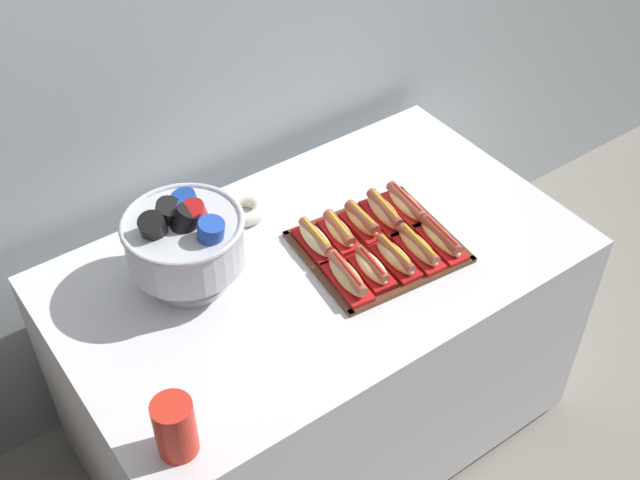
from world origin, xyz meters
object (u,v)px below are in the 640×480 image
buffet_table (318,347)px  serving_tray (378,247)px  hot_dog_4 (441,238)px  punch_bowl (185,239)px  hot_dog_2 (395,258)px  hot_dog_7 (362,222)px  hot_dog_5 (316,240)px  hot_dog_6 (339,231)px  hot_dog_0 (347,277)px  donut (244,210)px  hot_dog_8 (384,213)px  hot_dog_1 (372,268)px  cup_stack (175,428)px  hot_dog_9 (406,205)px

buffet_table → serving_tray: 0.41m
serving_tray → hot_dog_4: 0.17m
hot_dog_4 → punch_bowl: bearing=155.1°
hot_dog_2 → hot_dog_7: 0.17m
buffet_table → hot_dog_7: size_ratio=9.25×
hot_dog_2 → hot_dog_5: hot_dog_5 is taller
buffet_table → hot_dog_6: (0.09, 0.03, 0.40)m
hot_dog_0 → hot_dog_7: 0.22m
serving_tray → hot_dog_0: size_ratio=2.35×
hot_dog_6 → donut: 0.29m
hot_dog_6 → hot_dog_8: size_ratio=0.87×
hot_dog_1 → cup_stack: 0.69m
hot_dog_5 → hot_dog_8: size_ratio=0.92×
hot_dog_5 → hot_dog_8: 0.23m
hot_dog_5 → punch_bowl: 0.37m
hot_dog_2 → hot_dog_8: size_ratio=0.93×
hot_dog_7 → hot_dog_1: bearing=-119.7°
hot_dog_0 → hot_dog_8: size_ratio=1.00×
hot_dog_8 → cup_stack: bearing=-158.8°
serving_tray → punch_bowl: 0.54m
buffet_table → hot_dog_2: bearing=-43.5°
serving_tray → hot_dog_1: size_ratio=2.75×
hot_dog_9 → cup_stack: bearing=-160.8°
hot_dog_5 → hot_dog_8: bearing=-5.3°
hot_dog_2 → hot_dog_7: (0.02, 0.16, 0.00)m
serving_tray → punch_bowl: punch_bowl is taller
hot_dog_1 → hot_dog_7: 0.18m
hot_dog_4 → punch_bowl: size_ratio=0.60×
serving_tray → hot_dog_8: hot_dog_8 is taller
hot_dog_6 → punch_bowl: size_ratio=0.52×
hot_dog_6 → punch_bowl: bearing=165.9°
hot_dog_2 → buffet_table: bearing=136.5°
hot_dog_1 → donut: 0.43m
hot_dog_2 → punch_bowl: bearing=149.8°
hot_dog_8 → punch_bowl: (-0.56, 0.12, 0.11)m
hot_dog_1 → hot_dog_8: size_ratio=0.85×
hot_dog_6 → cup_stack: size_ratio=1.06×
buffet_table → hot_dog_5: 0.41m
punch_bowl → hot_dog_8: bearing=-11.8°
hot_dog_4 → hot_dog_8: hot_dog_8 is taller
hot_dog_8 → punch_bowl: size_ratio=0.59×
hot_dog_7 → hot_dog_6: bearing=174.7°
buffet_table → cup_stack: (-0.59, -0.31, 0.45)m
hot_dog_5 → cup_stack: size_ratio=1.12×
hot_dog_8 → punch_bowl: bearing=168.2°
hot_dog_7 → hot_dog_8: hot_dog_8 is taller
buffet_table → hot_dog_8: bearing=3.3°
hot_dog_0 → cup_stack: cup_stack is taller
buffet_table → hot_dog_0: hot_dog_0 is taller
cup_stack → hot_dog_0: bearing=16.7°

